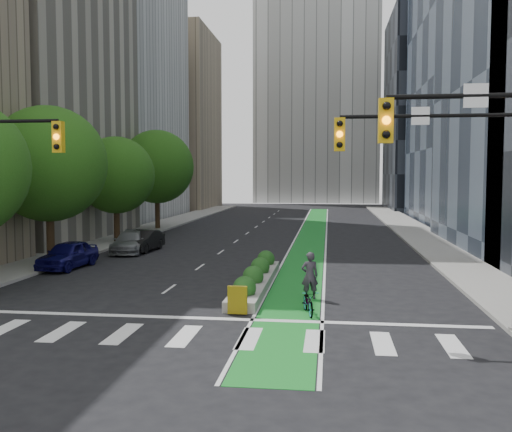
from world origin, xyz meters
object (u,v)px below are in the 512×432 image
(median_planter, at_px, (256,278))
(parked_car_left_mid, at_px, (143,241))
(cyclist, at_px, (310,276))
(parked_car_left_far, at_px, (130,242))
(parked_car_left_near, at_px, (68,255))
(bicycle, at_px, (308,302))

(median_planter, distance_m, parked_car_left_mid, 13.81)
(cyclist, xyz_separation_m, parked_car_left_far, (-11.85, 12.27, -0.28))
(cyclist, height_order, parked_car_left_far, cyclist)
(median_planter, distance_m, parked_car_left_near, 11.19)
(bicycle, distance_m, parked_car_left_near, 15.54)
(median_planter, relative_size, parked_car_left_mid, 2.47)
(median_planter, bearing_deg, parked_car_left_mid, 129.42)
(parked_car_left_near, bearing_deg, cyclist, -20.36)
(median_planter, relative_size, parked_car_left_near, 2.37)
(cyclist, bearing_deg, bicycle, 77.77)
(bicycle, height_order, parked_car_left_near, parked_car_left_near)
(parked_car_left_near, xyz_separation_m, parked_car_left_far, (1.17, 6.36, -0.06))
(parked_car_left_mid, bearing_deg, parked_car_left_far, -129.73)
(parked_car_left_near, bearing_deg, median_planter, -14.96)
(median_planter, distance_m, cyclist, 3.39)
(cyclist, bearing_deg, parked_car_left_mid, -62.26)
(bicycle, xyz_separation_m, cyclist, (-0.04, 2.49, 0.51))
(parked_car_left_far, bearing_deg, parked_car_left_mid, 38.57)
(bicycle, distance_m, parked_car_left_far, 18.96)
(bicycle, xyz_separation_m, parked_car_left_far, (-11.89, 14.77, 0.24))
(median_planter, height_order, bicycle, median_planter)
(bicycle, bearing_deg, parked_car_left_near, 135.01)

